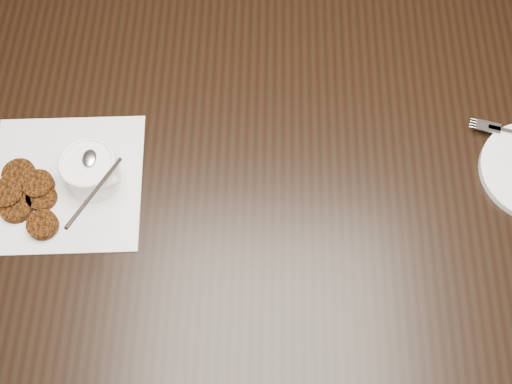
% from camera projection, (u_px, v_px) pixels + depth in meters
% --- Properties ---
extents(floor, '(4.00, 4.00, 0.00)m').
position_uv_depth(floor, '(269.00, 339.00, 1.69)').
color(floor, '#512D1C').
rests_on(floor, ground).
extents(table, '(1.31, 0.84, 0.75)m').
position_uv_depth(table, '(248.00, 248.00, 1.41)').
color(table, black).
rests_on(table, floor).
extents(napkin, '(0.28, 0.28, 0.00)m').
position_uv_depth(napkin, '(66.00, 182.00, 1.06)').
color(napkin, white).
rests_on(napkin, table).
extents(sauce_ramekin, '(0.15, 0.15, 0.13)m').
position_uv_depth(sauce_ramekin, '(86.00, 161.00, 1.00)').
color(sauce_ramekin, white).
rests_on(sauce_ramekin, napkin).
extents(patty_cluster, '(0.23, 0.23, 0.02)m').
position_uv_depth(patty_cluster, '(28.00, 194.00, 1.04)').
color(patty_cluster, '#622F0C').
rests_on(patty_cluster, napkin).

